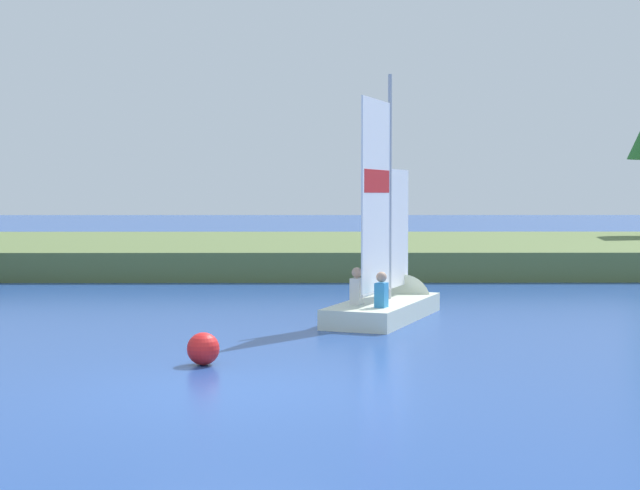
% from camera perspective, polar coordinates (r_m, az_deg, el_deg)
% --- Properties ---
extents(ground_plane, '(200.00, 200.00, 0.00)m').
position_cam_1_polar(ground_plane, '(12.31, -5.31, -8.75)').
color(ground_plane, '#234793').
extents(shore_bank, '(80.00, 14.94, 0.85)m').
position_cam_1_polar(shore_bank, '(34.39, -2.18, -0.40)').
color(shore_bank, '#5B703D').
rests_on(shore_bank, ground).
extents(sailboat, '(2.78, 4.48, 5.34)m').
position_cam_1_polar(sailboat, '(19.79, 4.43, -3.09)').
color(sailboat, silver).
rests_on(sailboat, ground).
extents(channel_buoy, '(0.48, 0.48, 0.48)m').
position_cam_1_polar(channel_buoy, '(14.20, -7.00, -6.18)').
color(channel_buoy, red).
rests_on(channel_buoy, ground).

